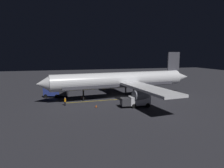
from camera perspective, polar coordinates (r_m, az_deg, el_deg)
name	(u,v)px	position (r m, az deg, el deg)	size (l,w,h in m)	color
ground_plane	(120,98)	(51.47, 2.15, -3.88)	(180.00, 180.00, 0.20)	#2A2A30
apron_guide_stripe	(106,100)	(48.74, -1.72, -4.46)	(0.24, 18.99, 0.01)	gold
airliner	(122,81)	(50.98, 2.82, 0.91)	(38.86, 40.09, 11.19)	white
baggage_truck	(55,92)	(53.84, -15.42, -2.13)	(3.83, 6.15, 2.53)	navy
catering_truck	(136,101)	(42.87, 6.68, -4.73)	(2.51, 6.07, 2.18)	silver
ground_crew_worker	(65,102)	(44.63, -12.75, -4.71)	(0.40, 0.40, 1.74)	black
traffic_cone_near_left	(82,97)	(51.09, -8.29, -3.66)	(0.50, 0.50, 0.55)	#EA590F
traffic_cone_near_right	(96,106)	(42.49, -4.37, -6.07)	(0.50, 0.50, 0.55)	#EA590F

